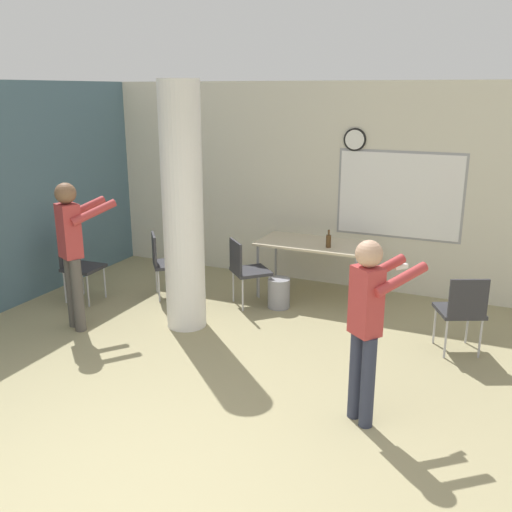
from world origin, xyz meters
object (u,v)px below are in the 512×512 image
at_px(chair_near_pillar, 165,260).
at_px(chair_by_left_wall, 79,263).
at_px(chair_mid_room, 462,308).
at_px(folding_table, 313,246).
at_px(person_watching_back, 73,245).
at_px(person_playing_side, 368,318).
at_px(bottle_on_table, 329,241).
at_px(chair_table_left, 246,267).

distance_m(chair_near_pillar, chair_by_left_wall, 1.12).
bearing_deg(chair_by_left_wall, chair_mid_room, 4.20).
distance_m(folding_table, chair_by_left_wall, 3.09).
relative_size(person_watching_back, person_playing_side, 1.09).
bearing_deg(bottle_on_table, person_watching_back, -140.69).
bearing_deg(folding_table, chair_near_pillar, -155.58).
xyz_separation_m(chair_mid_room, person_watching_back, (-4.12, -1.09, 0.50)).
bearing_deg(chair_by_left_wall, chair_table_left, 18.78).
bearing_deg(person_watching_back, person_playing_side, -9.36).
distance_m(chair_table_left, chair_mid_room, 2.67).
distance_m(folding_table, bottle_on_table, 0.33).
bearing_deg(chair_near_pillar, chair_by_left_wall, -149.54).
bearing_deg(chair_table_left, bottle_on_table, 29.17).
height_order(chair_near_pillar, chair_by_left_wall, same).
bearing_deg(chair_mid_room, chair_table_left, 172.24).
bearing_deg(person_playing_side, chair_near_pillar, 149.09).
relative_size(bottle_on_table, person_watching_back, 0.13).
distance_m(chair_near_pillar, person_watching_back, 1.44).
relative_size(chair_table_left, chair_mid_room, 1.00).
bearing_deg(bottle_on_table, chair_mid_room, -27.03).
xyz_separation_m(folding_table, chair_near_pillar, (-1.80, -0.82, -0.19)).
xyz_separation_m(folding_table, chair_mid_room, (1.97, -1.03, -0.19)).
distance_m(chair_by_left_wall, person_watching_back, 1.08).
bearing_deg(chair_mid_room, chair_near_pillar, 176.68).
xyz_separation_m(chair_table_left, chair_near_pillar, (-1.12, -0.14, 0.00)).
relative_size(chair_near_pillar, chair_mid_room, 1.00).
height_order(folding_table, chair_mid_room, chair_mid_room).
height_order(bottle_on_table, chair_near_pillar, bottle_on_table).
relative_size(chair_by_left_wall, person_watching_back, 0.51).
relative_size(folding_table, person_watching_back, 0.84).
bearing_deg(person_playing_side, chair_mid_room, 69.68).
distance_m(chair_mid_room, person_playing_side, 1.83).
height_order(chair_near_pillar, person_watching_back, person_watching_back).
relative_size(chair_mid_room, person_watching_back, 0.51).
bearing_deg(chair_mid_room, person_watching_back, -165.20).
bearing_deg(chair_near_pillar, person_playing_side, -30.91).
distance_m(chair_mid_room, person_watching_back, 4.29).
height_order(bottle_on_table, person_watching_back, person_watching_back).
distance_m(bottle_on_table, person_watching_back, 3.11).
distance_m(folding_table, chair_mid_room, 2.23).
height_order(chair_mid_room, person_watching_back, person_watching_back).
height_order(chair_mid_room, person_playing_side, person_playing_side).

